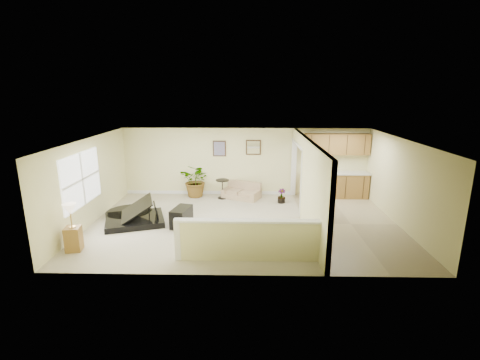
{
  "coord_description": "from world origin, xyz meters",
  "views": [
    {
      "loc": [
        0.11,
        -9.65,
        3.81
      ],
      "look_at": [
        -0.13,
        0.4,
        1.22
      ],
      "focal_mm": 26.0,
      "sensor_mm": 36.0,
      "label": 1
    }
  ],
  "objects_px": {
    "lamp_stand": "(73,231)",
    "palm_plant": "(197,181)",
    "accent_table": "(222,186)",
    "loveseat": "(241,190)",
    "small_plant": "(281,197)",
    "piano_bench": "(181,217)",
    "piano": "(134,200)"
  },
  "relations": [
    {
      "from": "palm_plant",
      "to": "piano",
      "type": "bearing_deg",
      "value": -120.84
    },
    {
      "from": "palm_plant",
      "to": "small_plant",
      "type": "xyz_separation_m",
      "value": [
        3.07,
        -0.67,
        -0.39
      ]
    },
    {
      "from": "loveseat",
      "to": "lamp_stand",
      "type": "height_order",
      "value": "lamp_stand"
    },
    {
      "from": "piano_bench",
      "to": "accent_table",
      "type": "height_order",
      "value": "accent_table"
    },
    {
      "from": "accent_table",
      "to": "small_plant",
      "type": "distance_m",
      "value": 2.17
    },
    {
      "from": "loveseat",
      "to": "accent_table",
      "type": "xyz_separation_m",
      "value": [
        -0.69,
        -0.08,
        0.16
      ]
    },
    {
      "from": "accent_table",
      "to": "lamp_stand",
      "type": "height_order",
      "value": "lamp_stand"
    },
    {
      "from": "loveseat",
      "to": "lamp_stand",
      "type": "distance_m",
      "value": 5.99
    },
    {
      "from": "loveseat",
      "to": "small_plant",
      "type": "xyz_separation_m",
      "value": [
        1.42,
        -0.57,
        -0.07
      ]
    },
    {
      "from": "piano",
      "to": "accent_table",
      "type": "distance_m",
      "value": 3.41
    },
    {
      "from": "loveseat",
      "to": "lamp_stand",
      "type": "relative_size",
      "value": 1.33
    },
    {
      "from": "loveseat",
      "to": "lamp_stand",
      "type": "xyz_separation_m",
      "value": [
        -4.02,
        -4.44,
        0.22
      ]
    },
    {
      "from": "piano_bench",
      "to": "piano",
      "type": "bearing_deg",
      "value": 166.38
    },
    {
      "from": "piano_bench",
      "to": "loveseat",
      "type": "xyz_separation_m",
      "value": [
        1.68,
        2.78,
        0.01
      ]
    },
    {
      "from": "piano",
      "to": "lamp_stand",
      "type": "xyz_separation_m",
      "value": [
        -0.86,
        -2.02,
        -0.14
      ]
    },
    {
      "from": "piano",
      "to": "accent_table",
      "type": "relative_size",
      "value": 3.25
    },
    {
      "from": "accent_table",
      "to": "piano_bench",
      "type": "bearing_deg",
      "value": -110.22
    },
    {
      "from": "loveseat",
      "to": "small_plant",
      "type": "bearing_deg",
      "value": 2.37
    },
    {
      "from": "small_plant",
      "to": "accent_table",
      "type": "bearing_deg",
      "value": 167.09
    },
    {
      "from": "piano",
      "to": "accent_table",
      "type": "bearing_deg",
      "value": 24.89
    },
    {
      "from": "loveseat",
      "to": "accent_table",
      "type": "height_order",
      "value": "loveseat"
    },
    {
      "from": "piano_bench",
      "to": "palm_plant",
      "type": "xyz_separation_m",
      "value": [
        0.03,
        2.88,
        0.33
      ]
    },
    {
      "from": "palm_plant",
      "to": "lamp_stand",
      "type": "relative_size",
      "value": 1.16
    },
    {
      "from": "lamp_stand",
      "to": "palm_plant",
      "type": "bearing_deg",
      "value": 62.5
    },
    {
      "from": "lamp_stand",
      "to": "small_plant",
      "type": "bearing_deg",
      "value": 35.5
    },
    {
      "from": "piano",
      "to": "piano_bench",
      "type": "relative_size",
      "value": 2.78
    },
    {
      "from": "palm_plant",
      "to": "loveseat",
      "type": "bearing_deg",
      "value": -3.6
    },
    {
      "from": "piano",
      "to": "small_plant",
      "type": "height_order",
      "value": "piano"
    },
    {
      "from": "palm_plant",
      "to": "small_plant",
      "type": "height_order",
      "value": "palm_plant"
    },
    {
      "from": "palm_plant",
      "to": "lamp_stand",
      "type": "xyz_separation_m",
      "value": [
        -2.37,
        -4.55,
        -0.1
      ]
    },
    {
      "from": "loveseat",
      "to": "accent_table",
      "type": "distance_m",
      "value": 0.71
    },
    {
      "from": "loveseat",
      "to": "palm_plant",
      "type": "xyz_separation_m",
      "value": [
        -1.65,
        0.1,
        0.32
      ]
    }
  ]
}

